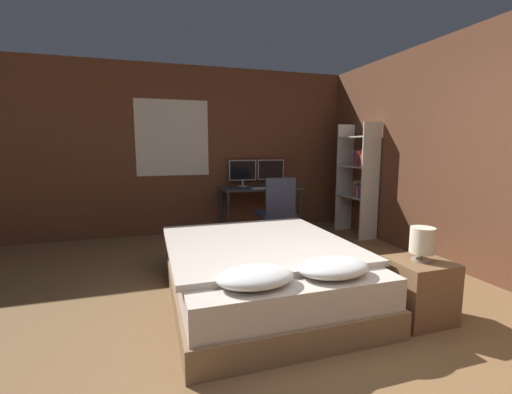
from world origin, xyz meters
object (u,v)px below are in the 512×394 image
at_px(bed, 261,271).
at_px(desk, 261,193).
at_px(keyboard, 264,188).
at_px(monitor_right, 271,171).
at_px(bedside_lamp, 422,241).
at_px(office_chair, 276,217).
at_px(monitor_left, 243,171).
at_px(bookshelf, 360,175).
at_px(computer_mouse, 281,187).
at_px(nightstand, 419,290).

bearing_deg(bed, desk, 71.86).
bearing_deg(keyboard, monitor_right, 57.65).
bearing_deg(bedside_lamp, office_chair, 97.63).
distance_m(monitor_left, office_chair, 1.17).
height_order(bedside_lamp, keyboard, bedside_lamp).
distance_m(keyboard, bookshelf, 1.52).
xyz_separation_m(office_chair, bookshelf, (1.43, 0.08, 0.58)).
xyz_separation_m(bedside_lamp, computer_mouse, (-0.02, 3.00, 0.11)).
height_order(monitor_left, bookshelf, bookshelf).
relative_size(desk, office_chair, 1.32).
bearing_deg(bed, bedside_lamp, -35.14).
distance_m(desk, monitor_right, 0.48).
distance_m(monitor_left, keyboard, 0.53).
height_order(monitor_right, keyboard, monitor_right).
height_order(bed, desk, desk).
relative_size(nightstand, bedside_lamp, 1.84).
height_order(office_chair, bookshelf, bookshelf).
height_order(computer_mouse, bookshelf, bookshelf).
height_order(monitor_right, computer_mouse, monitor_right).
xyz_separation_m(bed, bedside_lamp, (1.10, -0.78, 0.41)).
height_order(bed, nightstand, bed).
height_order(monitor_left, keyboard, monitor_left).
xyz_separation_m(monitor_left, bookshelf, (1.67, -0.89, -0.03)).
bearing_deg(desk, bedside_lamp, -84.43).
bearing_deg(monitor_right, bed, -111.72).
bearing_deg(bookshelf, bedside_lamp, -113.82).
relative_size(bed, desk, 1.59).
xyz_separation_m(nightstand, monitor_right, (-0.06, 3.40, 0.76)).
distance_m(desk, monitor_left, 0.48).
bearing_deg(bookshelf, keyboard, 160.61).
bearing_deg(computer_mouse, monitor_right, 96.19).
distance_m(bed, bookshelf, 2.89).
bearing_deg(monitor_right, monitor_left, 180.00).
bearing_deg(keyboard, bedside_lamp, -84.07).
bearing_deg(keyboard, bookshelf, -19.39).
distance_m(bed, keyboard, 2.41).
height_order(nightstand, monitor_left, monitor_left).
xyz_separation_m(bedside_lamp, desk, (-0.31, 3.20, -0.01)).
height_order(desk, keyboard, keyboard).
bearing_deg(nightstand, computer_mouse, 90.35).
bearing_deg(nightstand, keyboard, 95.93).
bearing_deg(nightstand, bookshelf, 66.18).
xyz_separation_m(bed, nightstand, (1.10, -0.78, -0.01)).
distance_m(monitor_left, computer_mouse, 0.71).
bearing_deg(office_chair, computer_mouse, 61.97).
height_order(nightstand, bookshelf, bookshelf).
xyz_separation_m(keyboard, computer_mouse, (0.29, 0.00, 0.01)).
relative_size(bedside_lamp, bookshelf, 0.15).
xyz_separation_m(bedside_lamp, monitor_right, (-0.06, 3.40, 0.34)).
distance_m(computer_mouse, bookshelf, 1.25).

